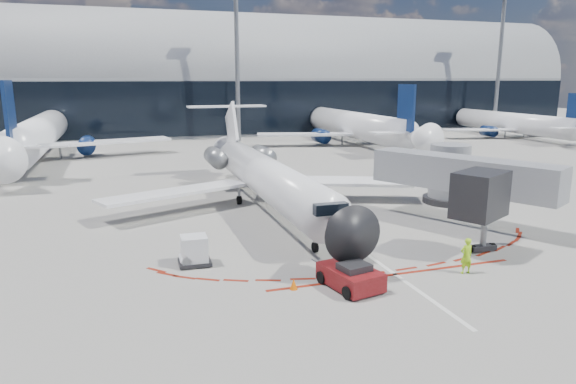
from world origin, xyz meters
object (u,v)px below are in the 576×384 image
object	(u,v)px
regional_jet	(263,175)
pushback_tug	(351,276)
ramp_worker	(466,256)
uld_container	(194,251)

from	to	relation	value
regional_jet	pushback_tug	world-z (taller)	regional_jet
pushback_tug	ramp_worker	bearing A→B (deg)	-13.60
regional_jet	pushback_tug	size ratio (longest dim) A/B	6.10
ramp_worker	regional_jet	bearing A→B (deg)	-69.56
regional_jet	uld_container	distance (m)	13.42
pushback_tug	uld_container	size ratio (longest dim) A/B	2.88
ramp_worker	uld_container	world-z (taller)	ramp_worker
uld_container	ramp_worker	bearing A→B (deg)	-21.19
pushback_tug	regional_jet	bearing A→B (deg)	77.25
ramp_worker	uld_container	bearing A→B (deg)	-22.93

